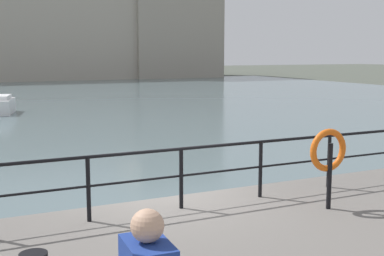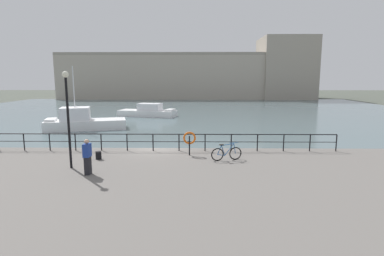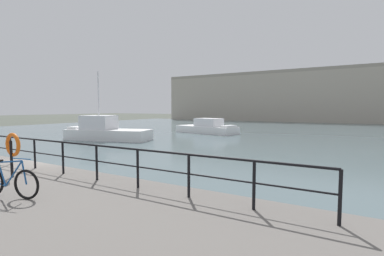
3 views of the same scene
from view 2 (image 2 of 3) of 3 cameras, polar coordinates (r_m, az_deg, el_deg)
name	(u,v)px [view 2 (image 2 of 3)]	position (r m, az deg, el deg)	size (l,w,h in m)	color
ground_plane	(156,161)	(20.37, -6.72, -6.12)	(240.00, 240.00, 0.00)	#4C5147
water_basin	(180,112)	(50.03, -2.21, 3.06)	(80.00, 60.00, 0.01)	slate
quay_promenade	(136,191)	(14.12, -10.26, -11.33)	(56.00, 13.00, 0.88)	slate
harbor_building	(210,75)	(83.06, 3.39, 9.68)	(65.21, 13.71, 15.72)	#A89E8E
moored_white_yacht	(83,121)	(34.38, -19.59, 1.16)	(8.57, 4.86, 6.58)	white
moored_harbor_tender	(148,112)	(44.13, -8.07, 3.02)	(8.49, 4.56, 1.82)	white
quay_railing	(140,139)	(19.41, -9.60, -2.03)	(24.36, 0.07, 1.08)	black
parked_bicycle	(226,153)	(17.07, 6.39, -4.70)	(1.72, 0.52, 0.98)	black
mooring_bollard	(99,155)	(18.02, -16.91, -4.86)	(0.32, 0.32, 0.44)	black
life_ring_stand	(189,139)	(18.00, -0.47, -2.01)	(0.75, 0.16, 1.40)	black
quay_lamp_post	(67,107)	(16.29, -22.04, 3.55)	(0.32, 0.32, 4.82)	black
standing_person	(87,157)	(15.24, -18.79, -5.01)	(0.30, 0.45, 1.69)	black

